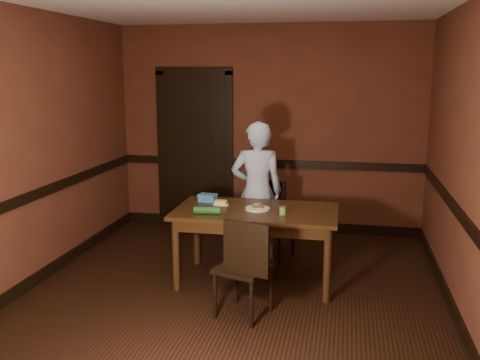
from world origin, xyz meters
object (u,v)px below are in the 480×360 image
at_px(chair_far, 273,220).
at_px(sauce_jar, 283,210).
at_px(cheese_saucer, 221,203).
at_px(chair_near, 243,266).
at_px(person, 257,192).
at_px(food_tub, 208,198).
at_px(dining_table, 256,246).
at_px(sandwich_plate, 258,208).

xyz_separation_m(chair_far, sauce_jar, (0.22, -0.89, 0.36)).
bearing_deg(cheese_saucer, chair_near, -65.18).
distance_m(person, food_tub, 0.62).
bearing_deg(chair_far, dining_table, -74.64).
xyz_separation_m(chair_near, food_tub, (-0.58, 1.01, 0.34)).
relative_size(person, cheese_saucer, 9.67).
bearing_deg(cheese_saucer, person, 63.28).
distance_m(chair_near, sauce_jar, 0.78).
relative_size(sauce_jar, food_tub, 0.40).
height_order(sandwich_plate, sauce_jar, sauce_jar).
height_order(sandwich_plate, cheese_saucer, sandwich_plate).
relative_size(chair_near, sauce_jar, 11.16).
bearing_deg(food_tub, chair_near, -51.79).
height_order(chair_near, cheese_saucer, chair_near).
relative_size(chair_far, person, 0.55).
relative_size(dining_table, sandwich_plate, 6.55).
bearing_deg(dining_table, cheese_saucer, 165.50).
distance_m(sauce_jar, cheese_saucer, 0.70).
distance_m(chair_near, food_tub, 1.21).
height_order(person, sauce_jar, person).
bearing_deg(sauce_jar, cheese_saucer, 160.82).
bearing_deg(person, chair_near, 82.92).
relative_size(person, sauce_jar, 19.53).
distance_m(chair_far, food_tub, 0.89).
distance_m(person, cheese_saucer, 0.62).
relative_size(chair_near, cheese_saucer, 5.52).
xyz_separation_m(sandwich_plate, food_tub, (-0.57, 0.22, 0.02)).
bearing_deg(sauce_jar, chair_far, 103.69).
xyz_separation_m(dining_table, cheese_saucer, (-0.38, 0.10, 0.40)).
bearing_deg(dining_table, sandwich_plate, 6.82).
bearing_deg(food_tub, sandwich_plate, -13.15).
xyz_separation_m(chair_near, sauce_jar, (0.26, 0.65, 0.35)).
bearing_deg(sandwich_plate, chair_far, 86.14).
bearing_deg(sandwich_plate, chair_near, -89.31).
distance_m(dining_table, cheese_saucer, 0.56).
xyz_separation_m(sauce_jar, cheese_saucer, (-0.66, 0.23, -0.02)).
distance_m(dining_table, person, 0.78).
bearing_deg(dining_table, chair_near, -88.80).
relative_size(chair_far, food_tub, 4.29).
distance_m(person, sauce_jar, 0.88).
bearing_deg(chair_near, chair_far, -73.22).
bearing_deg(food_tub, sauce_jar, -15.01).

